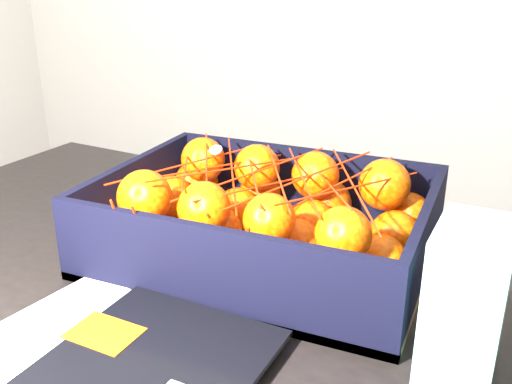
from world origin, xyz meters
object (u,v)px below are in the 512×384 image
at_px(produce_crate, 265,235).
at_px(retail_carton, 466,302).
at_px(table, 189,346).
at_px(magazine_stack, 80,368).

height_order(produce_crate, retail_carton, retail_carton).
bearing_deg(produce_crate, table, -121.17).
bearing_deg(magazine_stack, produce_crate, 76.97).
distance_m(produce_crate, retail_carton, 0.32).
bearing_deg(table, produce_crate, 58.83).
relative_size(magazine_stack, retail_carton, 2.24).
xyz_separation_m(produce_crate, retail_carton, (0.28, -0.15, 0.05)).
bearing_deg(table, magazine_stack, -91.64).
distance_m(magazine_stack, produce_crate, 0.32).
height_order(magazine_stack, produce_crate, produce_crate).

